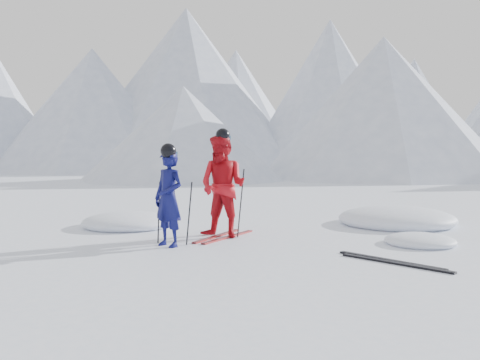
% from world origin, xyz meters
% --- Properties ---
extents(ground, '(160.00, 160.00, 0.00)m').
position_xyz_m(ground, '(0.00, 0.00, 0.00)').
color(ground, white).
rests_on(ground, ground).
extents(skier_blue, '(0.67, 0.52, 1.62)m').
position_xyz_m(skier_blue, '(-2.95, -0.32, 0.81)').
color(skier_blue, '#0C0E4C').
rests_on(skier_blue, ground).
extents(skier_red, '(0.96, 0.76, 1.92)m').
position_xyz_m(skier_red, '(-2.56, 0.90, 0.96)').
color(skier_red, red).
rests_on(skier_red, ground).
extents(pole_blue_left, '(0.11, 0.08, 1.08)m').
position_xyz_m(pole_blue_left, '(-3.25, -0.17, 0.54)').
color(pole_blue_left, black).
rests_on(pole_blue_left, ground).
extents(pole_blue_right, '(0.11, 0.07, 1.08)m').
position_xyz_m(pole_blue_right, '(-2.70, -0.07, 0.54)').
color(pole_blue_right, black).
rests_on(pole_blue_right, ground).
extents(pole_red_left, '(0.13, 0.10, 1.28)m').
position_xyz_m(pole_red_left, '(-2.86, 1.15, 0.64)').
color(pole_red_left, black).
rests_on(pole_red_left, ground).
extents(pole_red_right, '(0.13, 0.09, 1.28)m').
position_xyz_m(pole_red_right, '(-2.26, 1.05, 0.64)').
color(pole_red_right, black).
rests_on(pole_red_right, ground).
extents(ski_worn_left, '(0.10, 1.70, 0.03)m').
position_xyz_m(ski_worn_left, '(-2.68, 0.90, 0.01)').
color(ski_worn_left, black).
rests_on(ski_worn_left, ground).
extents(ski_worn_right, '(0.22, 1.70, 0.03)m').
position_xyz_m(ski_worn_right, '(-2.44, 0.90, 0.01)').
color(ski_worn_right, black).
rests_on(ski_worn_right, ground).
extents(ski_loose_a, '(1.61, 0.72, 0.03)m').
position_xyz_m(ski_loose_a, '(0.61, 0.04, 0.01)').
color(ski_loose_a, black).
rests_on(ski_loose_a, ground).
extents(ski_loose_b, '(1.63, 0.67, 0.03)m').
position_xyz_m(ski_loose_b, '(0.71, -0.11, 0.01)').
color(ski_loose_b, black).
rests_on(ski_loose_b, ground).
extents(snow_lumps, '(9.60, 6.77, 0.55)m').
position_xyz_m(snow_lumps, '(-1.01, 2.73, 0.00)').
color(snow_lumps, white).
rests_on(snow_lumps, ground).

